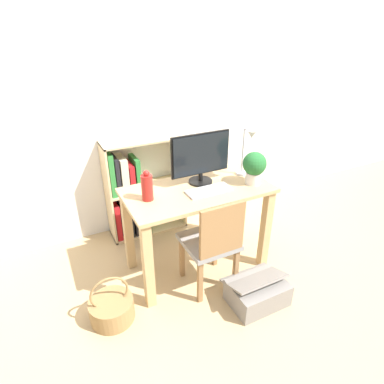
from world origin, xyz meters
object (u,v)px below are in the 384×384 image
at_px(keyboard, 209,191).
at_px(chair, 213,242).
at_px(monitor, 201,156).
at_px(vase, 147,187).
at_px(bookshelf, 133,195).
at_px(desk_lamp, 247,148).
at_px(storage_box, 257,291).
at_px(potted_plant, 254,166).
at_px(basket, 112,308).

height_order(keyboard, chair, chair).
height_order(monitor, vase, monitor).
distance_m(vase, bookshelf, 0.86).
xyz_separation_m(monitor, desk_lamp, (0.39, -0.08, 0.03)).
xyz_separation_m(monitor, storage_box, (0.14, -0.69, -0.90)).
height_order(potted_plant, chair, potted_plant).
bearing_deg(bookshelf, desk_lamp, -42.26).
bearing_deg(desk_lamp, potted_plant, -98.03).
height_order(desk_lamp, bookshelf, desk_lamp).
height_order(keyboard, basket, keyboard).
xyz_separation_m(vase, desk_lamp, (0.88, 0.01, 0.15)).
bearing_deg(vase, desk_lamp, 0.80).
distance_m(monitor, keyboard, 0.28).
relative_size(monitor, keyboard, 1.40).
height_order(monitor, storage_box, monitor).
relative_size(vase, chair, 0.29).
xyz_separation_m(monitor, keyboard, (-0.02, -0.18, -0.22)).
xyz_separation_m(monitor, chair, (-0.09, -0.39, -0.55)).
bearing_deg(monitor, basket, -159.14).
bearing_deg(keyboard, potted_plant, -4.87).
bearing_deg(bookshelf, keyboard, -65.16).
relative_size(vase, potted_plant, 0.88).
distance_m(vase, desk_lamp, 0.90).
relative_size(monitor, vase, 2.14).
relative_size(monitor, potted_plant, 1.88).
height_order(potted_plant, basket, potted_plant).
height_order(vase, chair, vase).
xyz_separation_m(monitor, potted_plant, (0.37, -0.21, -0.08)).
distance_m(keyboard, storage_box, 0.87).
distance_m(potted_plant, chair, 0.69).
height_order(monitor, chair, monitor).
xyz_separation_m(vase, potted_plant, (0.87, -0.13, 0.04)).
xyz_separation_m(desk_lamp, storage_box, (-0.26, -0.62, -0.93)).
distance_m(keyboard, basket, 1.14).
height_order(vase, bookshelf, vase).
height_order(vase, storage_box, vase).
distance_m(monitor, storage_box, 1.14).
xyz_separation_m(monitor, bookshelf, (-0.40, 0.65, -0.56)).
bearing_deg(monitor, storage_box, -78.63).
bearing_deg(basket, vase, 31.74).
height_order(bookshelf, storage_box, bookshelf).
bearing_deg(desk_lamp, bookshelf, 137.74).
relative_size(desk_lamp, basket, 1.08).
bearing_deg(basket, bookshelf, 63.19).
bearing_deg(vase, monitor, 10.13).
relative_size(chair, bookshelf, 0.84).
relative_size(chair, basket, 2.16).
xyz_separation_m(chair, bookshelf, (-0.31, 1.04, -0.01)).
bearing_deg(bookshelf, potted_plant, -47.99).
relative_size(monitor, storage_box, 1.15).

